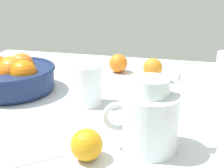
% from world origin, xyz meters
% --- Properties ---
extents(ground_plane, '(1.26, 1.03, 0.03)m').
position_xyz_m(ground_plane, '(0.00, 0.00, -0.01)').
color(ground_plane, silver).
extents(fruit_bowl, '(0.27, 0.27, 0.11)m').
position_xyz_m(fruit_bowl, '(-0.32, 0.03, 0.05)').
color(fruit_bowl, navy).
rests_on(fruit_bowl, ground_plane).
extents(juice_pitcher, '(0.16, 0.12, 0.17)m').
position_xyz_m(juice_pitcher, '(0.14, -0.21, 0.06)').
color(juice_pitcher, white).
rests_on(juice_pitcher, ground_plane).
extents(juice_glass, '(0.08, 0.08, 0.11)m').
position_xyz_m(juice_glass, '(-0.06, -0.01, 0.05)').
color(juice_glass, white).
rests_on(juice_glass, ground_plane).
extents(loose_orange_0, '(0.06, 0.06, 0.06)m').
position_xyz_m(loose_orange_0, '(0.02, -0.28, 0.03)').
color(loose_orange_0, orange).
rests_on(loose_orange_0, ground_plane).
extents(loose_orange_1, '(0.07, 0.07, 0.07)m').
position_xyz_m(loose_orange_1, '(-0.04, 0.30, 0.03)').
color(loose_orange_1, orange).
rests_on(loose_orange_1, ground_plane).
extents(loose_orange_3, '(0.07, 0.07, 0.07)m').
position_xyz_m(loose_orange_3, '(0.09, 0.27, 0.03)').
color(loose_orange_3, orange).
rests_on(loose_orange_3, ground_plane).
extents(spoon, '(0.13, 0.11, 0.01)m').
position_xyz_m(spoon, '(-0.11, -0.34, 0.00)').
color(spoon, silver).
rests_on(spoon, ground_plane).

